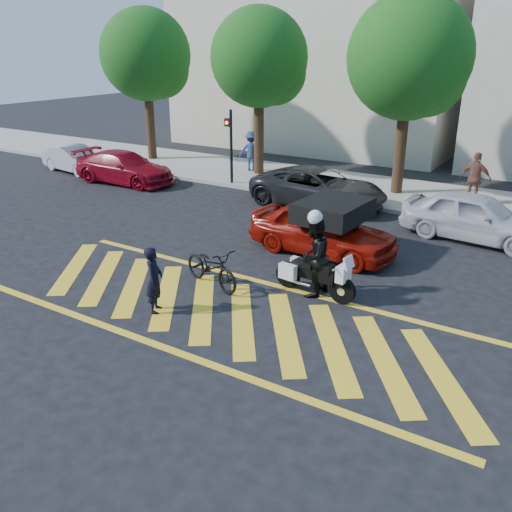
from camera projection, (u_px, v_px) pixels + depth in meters
The scene contains 19 objects.
ground at pixel (224, 312), 12.35m from camera, with size 90.00×90.00×0.00m, color black.
sidewalk at pixel (396, 194), 21.78m from camera, with size 60.00×5.00×0.15m, color #9E998E.
crosswalk at pixel (222, 312), 12.37m from camera, with size 12.33×4.00×0.01m.
building_left at pixel (319, 57), 31.03m from camera, with size 16.00×8.00×10.00m, color beige.
tree_far_left at pixel (149, 58), 26.37m from camera, with size 4.40×4.40×7.41m.
tree_left at pixel (262, 61), 23.18m from camera, with size 4.20×4.20×7.26m.
tree_center at pixel (413, 61), 19.93m from camera, with size 4.60×4.60×7.56m.
signal_pole at pixel (230, 141), 22.53m from camera, with size 0.28×0.43×3.20m.
officer_bike at pixel (154, 280), 12.13m from camera, with size 0.57×0.37×1.56m, color black.
bicycle at pixel (211, 267), 13.52m from camera, with size 0.68×1.96×1.03m, color black.
police_motorcycle at pixel (313, 275), 13.04m from camera, with size 2.19×0.73×0.97m.
officer_moto at pixel (314, 257), 12.88m from camera, with size 0.96×0.75×1.98m, color black.
red_convertible at pixel (323, 229), 15.56m from camera, with size 1.74×4.34×1.48m, color #930F06.
parked_far_left at pixel (75, 159), 25.61m from camera, with size 1.31×3.74×1.23m, color #A3A5AA.
parked_left at pixel (124, 167), 23.59m from camera, with size 1.90×4.67×1.35m, color maroon.
parked_mid_left at pixel (319, 188), 20.16m from camera, with size 2.35×5.10×1.42m, color black.
parked_mid_right at pixel (475, 217), 16.66m from camera, with size 1.77×4.40×1.50m, color silver.
pedestrian_left at pixel (251, 151), 25.10m from camera, with size 1.18×0.68×1.82m, color navy.
pedestrian_right at pixel (475, 178), 19.85m from camera, with size 1.12×0.46×1.91m, color brown.
Camera 1 is at (6.47, -8.95, 5.72)m, focal length 38.00 mm.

